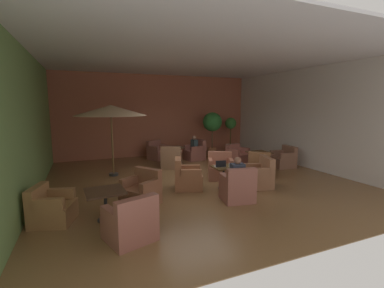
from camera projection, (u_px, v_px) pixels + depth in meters
name	position (u px, v px, depth m)	size (l,w,h in m)	color
ground_plane	(198.00, 180.00, 8.78)	(9.48, 9.55, 0.02)	brown
wall_back_brick	(158.00, 116.00, 12.82)	(9.48, 0.08, 3.86)	#A95C43
wall_left_accent	(28.00, 126.00, 6.71)	(0.08, 9.55, 3.86)	#6A904D
wall_right_plain	(308.00, 118.00, 10.28)	(0.08, 9.55, 3.86)	silver
ceiling_slab	(198.00, 58.00, 8.20)	(9.48, 9.55, 0.06)	silver
cafe_table_front_left	(224.00, 172.00, 7.79)	(0.64, 0.64, 0.66)	black
armchair_front_left_north	(187.00, 178.00, 7.77)	(0.98, 0.93, 0.91)	brown
armchair_front_left_east	(238.00, 188.00, 6.78)	(0.87, 0.84, 0.91)	#905245
armchair_front_left_south	(258.00, 176.00, 7.97)	(0.96, 0.96, 0.91)	brown
armchair_front_left_west	(220.00, 169.00, 8.88)	(1.05, 1.03, 0.87)	#925540
cafe_table_front_right	(105.00, 196.00, 5.62)	(0.85, 0.85, 0.66)	black
armchair_front_right_north	(131.00, 223.00, 4.81)	(1.00, 1.00, 0.88)	brown
armchair_front_right_east	(142.00, 192.00, 6.58)	(1.06, 1.08, 0.86)	brown
armchair_front_right_south	(51.00, 209.00, 5.54)	(0.96, 0.97, 0.80)	#8E5F37
cafe_table_mid_center	(175.00, 150.00, 11.37)	(0.74, 0.74, 0.66)	black
armchair_mid_center_north	(195.00, 152.00, 11.92)	(0.88, 0.84, 0.90)	#8F5145
armchair_mid_center_east	(158.00, 152.00, 12.02)	(1.03, 1.00, 0.84)	#8C5246
armchair_mid_center_south	(172.00, 160.00, 10.38)	(1.01, 1.00, 0.88)	#865D42
cafe_table_rear_right	(259.00, 155.00, 10.17)	(0.79, 0.79, 0.66)	black
armchair_rear_right_north	(259.00, 167.00, 9.15)	(1.04, 1.06, 0.89)	brown
armchair_rear_right_east	(284.00, 159.00, 10.51)	(0.86, 0.88, 0.84)	brown
armchair_rear_right_south	(237.00, 157.00, 11.03)	(0.93, 0.92, 0.82)	#915145
patio_umbrella_tall_red	(111.00, 111.00, 8.96)	(2.41, 2.41, 2.45)	#2D2D2D
potted_tree_left_corner	(212.00, 125.00, 12.41)	(0.89, 0.89, 2.11)	#AE6A42
potted_tree_mid_left	(231.00, 131.00, 13.68)	(0.58, 0.58, 1.80)	silver
patron_blue_shirt	(237.00, 172.00, 6.76)	(0.37, 0.30, 0.69)	#303646
patron_by_window	(194.00, 144.00, 11.83)	(0.24, 0.35, 0.64)	#2E3E43
iced_drink_cup	(230.00, 165.00, 7.71)	(0.08, 0.08, 0.11)	silver
open_laptop	(220.00, 165.00, 7.73)	(0.35, 0.28, 0.20)	#9EA0A5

